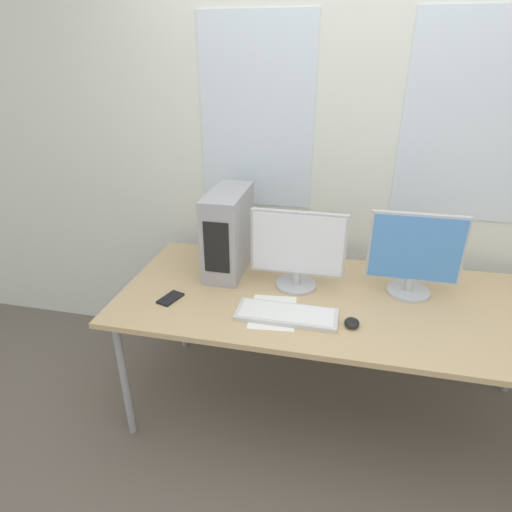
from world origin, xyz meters
name	(u,v)px	position (x,y,z in m)	size (l,w,h in m)	color
ground_plane	(323,481)	(0.00, 0.00, 0.00)	(14.00, 14.00, 0.00)	#665B51
wall_back	(354,149)	(0.00, 1.06, 1.35)	(8.00, 0.07, 2.70)	silver
desk	(339,306)	(0.00, 0.46, 0.69)	(2.20, 0.93, 0.73)	tan
pc_tower	(228,232)	(-0.62, 0.66, 0.96)	(0.19, 0.44, 0.45)	#9E9EA3
monitor_main	(298,249)	(-0.23, 0.54, 0.94)	(0.48, 0.21, 0.41)	#B7B7BC
monitor_right_near	(415,254)	(0.33, 0.60, 0.95)	(0.44, 0.21, 0.43)	#B7B7BC
keyboard	(287,314)	(-0.24, 0.25, 0.74)	(0.47, 0.18, 0.02)	silver
mouse	(352,323)	(0.06, 0.24, 0.75)	(0.07, 0.08, 0.03)	black
cell_phone	(170,298)	(-0.82, 0.28, 0.74)	(0.11, 0.15, 0.01)	black
paper_sheet_left	(273,312)	(-0.30, 0.27, 0.73)	(0.24, 0.31, 0.00)	white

